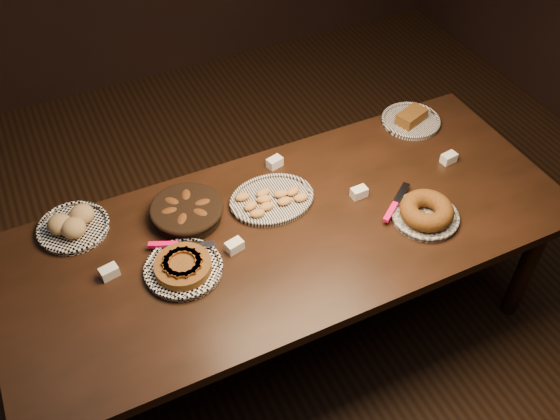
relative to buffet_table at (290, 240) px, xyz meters
name	(u,v)px	position (x,y,z in m)	size (l,w,h in m)	color
ground	(288,329)	(0.00, 0.00, -0.68)	(5.00, 5.00, 0.00)	black
buffet_table	(290,240)	(0.00, 0.00, 0.00)	(2.40, 1.00, 0.75)	black
apple_tart_plate	(183,267)	(-0.48, -0.02, 0.10)	(0.32, 0.33, 0.06)	white
madeleine_platter	(271,199)	(0.00, 0.17, 0.09)	(0.37, 0.30, 0.04)	black
bundt_cake_plate	(426,212)	(0.54, -0.20, 0.11)	(0.33, 0.35, 0.09)	black
croissant_basket	(187,211)	(-0.37, 0.24, 0.12)	(0.38, 0.38, 0.08)	black
bread_roll_plate	(73,225)	(-0.81, 0.38, 0.11)	(0.30, 0.30, 0.09)	white
loaf_plate	(411,120)	(0.86, 0.38, 0.09)	(0.29, 0.29, 0.07)	black
tent_cards	(292,203)	(0.06, 0.11, 0.10)	(1.67, 0.45, 0.04)	white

